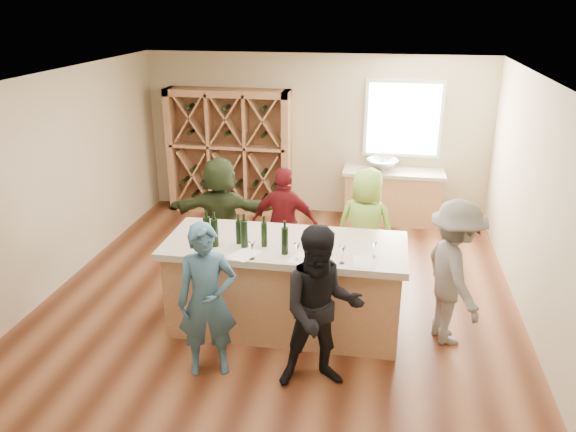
% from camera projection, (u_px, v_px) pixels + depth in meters
% --- Properties ---
extents(floor, '(6.00, 7.00, 0.10)m').
position_uv_depth(floor, '(278.00, 309.00, 7.15)').
color(floor, brown).
rests_on(floor, ground).
extents(ceiling, '(6.00, 7.00, 0.10)m').
position_uv_depth(ceiling, '(276.00, 77.00, 6.10)').
color(ceiling, white).
rests_on(ceiling, ground).
extents(wall_back, '(6.00, 0.10, 2.80)m').
position_uv_depth(wall_back, '(315.00, 135.00, 9.89)').
color(wall_back, '#C0AE8B').
rests_on(wall_back, ground).
extents(wall_front, '(6.00, 0.10, 2.80)m').
position_uv_depth(wall_front, '(164.00, 398.00, 3.37)').
color(wall_front, '#C0AE8B').
rests_on(wall_front, ground).
extents(wall_left, '(0.10, 7.00, 2.80)m').
position_uv_depth(wall_left, '(41.00, 188.00, 7.12)').
color(wall_left, '#C0AE8B').
rests_on(wall_left, ground).
extents(wall_right, '(0.10, 7.00, 2.80)m').
position_uv_depth(wall_right, '(550.00, 218.00, 6.14)').
color(wall_right, '#C0AE8B').
rests_on(wall_right, ground).
extents(window_frame, '(1.30, 0.06, 1.30)m').
position_uv_depth(window_frame, '(403.00, 119.00, 9.45)').
color(window_frame, white).
rests_on(window_frame, wall_back).
extents(window_pane, '(1.18, 0.01, 1.18)m').
position_uv_depth(window_pane, '(403.00, 119.00, 9.41)').
color(window_pane, white).
rests_on(window_pane, wall_back).
extents(wine_rack, '(2.20, 0.45, 2.20)m').
position_uv_depth(wine_rack, '(229.00, 152.00, 9.98)').
color(wine_rack, '#AB7951').
rests_on(wine_rack, floor).
extents(back_counter_base, '(1.60, 0.58, 0.86)m').
position_uv_depth(back_counter_base, '(392.00, 198.00, 9.69)').
color(back_counter_base, '#AB7951').
rests_on(back_counter_base, floor).
extents(back_counter_top, '(1.70, 0.62, 0.06)m').
position_uv_depth(back_counter_top, '(394.00, 172.00, 9.52)').
color(back_counter_top, '#BDB39A').
rests_on(back_counter_top, back_counter_base).
extents(sink, '(0.54, 0.54, 0.19)m').
position_uv_depth(sink, '(382.00, 165.00, 9.51)').
color(sink, silver).
rests_on(sink, back_counter_top).
extents(faucet, '(0.02, 0.02, 0.30)m').
position_uv_depth(faucet, '(383.00, 159.00, 9.66)').
color(faucet, silver).
rests_on(faucet, back_counter_top).
extents(tasting_counter_base, '(2.60, 1.00, 1.00)m').
position_uv_depth(tasting_counter_base, '(285.00, 288.00, 6.52)').
color(tasting_counter_base, '#AB7951').
rests_on(tasting_counter_base, floor).
extents(tasting_counter_top, '(2.72, 1.12, 0.08)m').
position_uv_depth(tasting_counter_top, '(285.00, 246.00, 6.33)').
color(tasting_counter_top, '#BDB39A').
rests_on(tasting_counter_top, tasting_counter_base).
extents(wine_bottle_a, '(0.09, 0.09, 0.32)m').
position_uv_depth(wine_bottle_a, '(207.00, 231.00, 6.22)').
color(wine_bottle_a, black).
rests_on(wine_bottle_a, tasting_counter_top).
extents(wine_bottle_b, '(0.10, 0.10, 0.32)m').
position_uv_depth(wine_bottle_b, '(215.00, 233.00, 6.16)').
color(wine_bottle_b, black).
rests_on(wine_bottle_b, tasting_counter_top).
extents(wine_bottle_c, '(0.07, 0.07, 0.26)m').
position_uv_depth(wine_bottle_c, '(239.00, 232.00, 6.24)').
color(wine_bottle_c, black).
rests_on(wine_bottle_c, tasting_counter_top).
extents(wine_bottle_d, '(0.09, 0.09, 0.31)m').
position_uv_depth(wine_bottle_d, '(244.00, 234.00, 6.13)').
color(wine_bottle_d, black).
rests_on(wine_bottle_d, tasting_counter_top).
extents(wine_bottle_e, '(0.07, 0.07, 0.27)m').
position_uv_depth(wine_bottle_e, '(264.00, 235.00, 6.17)').
color(wine_bottle_e, black).
rests_on(wine_bottle_e, tasting_counter_top).
extents(wine_glass_a, '(0.09, 0.09, 0.20)m').
position_uv_depth(wine_glass_a, '(252.00, 250.00, 5.88)').
color(wine_glass_a, white).
rests_on(wine_glass_a, tasting_counter_top).
extents(wine_glass_b, '(0.08, 0.08, 0.19)m').
position_uv_depth(wine_glass_b, '(297.00, 251.00, 5.86)').
color(wine_glass_b, white).
rests_on(wine_glass_b, tasting_counter_top).
extents(wine_glass_c, '(0.09, 0.09, 0.20)m').
position_uv_depth(wine_glass_c, '(342.00, 254.00, 5.78)').
color(wine_glass_c, white).
rests_on(wine_glass_c, tasting_counter_top).
extents(wine_glass_e, '(0.08, 0.08, 0.16)m').
position_uv_depth(wine_glass_e, '(374.00, 250.00, 5.92)').
color(wine_glass_e, white).
rests_on(wine_glass_e, tasting_counter_top).
extents(tasting_menu_a, '(0.36, 0.40, 0.00)m').
position_uv_depth(tasting_menu_a, '(245.00, 254.00, 6.01)').
color(tasting_menu_a, white).
rests_on(tasting_menu_a, tasting_counter_top).
extents(tasting_menu_b, '(0.30, 0.35, 0.00)m').
position_uv_depth(tasting_menu_b, '(302.00, 259.00, 5.91)').
color(tasting_menu_b, white).
rests_on(tasting_menu_b, tasting_counter_top).
extents(tasting_menu_c, '(0.23, 0.30, 0.00)m').
position_uv_depth(tasting_menu_c, '(364.00, 262.00, 5.85)').
color(tasting_menu_c, white).
rests_on(tasting_menu_c, tasting_counter_top).
extents(person_near_left, '(0.70, 0.60, 1.64)m').
position_uv_depth(person_near_left, '(207.00, 301.00, 5.61)').
color(person_near_left, '#335972').
rests_on(person_near_left, floor).
extents(person_near_right, '(0.91, 0.65, 1.70)m').
position_uv_depth(person_near_right, '(321.00, 309.00, 5.40)').
color(person_near_right, black).
rests_on(person_near_right, floor).
extents(person_server, '(0.81, 1.18, 1.67)m').
position_uv_depth(person_server, '(454.00, 273.00, 6.14)').
color(person_server, slate).
rests_on(person_server, floor).
extents(person_far_mid, '(0.96, 0.53, 1.58)m').
position_uv_depth(person_far_mid, '(285.00, 224.00, 7.58)').
color(person_far_mid, '#590F14').
rests_on(person_far_mid, floor).
extents(person_far_right, '(0.90, 0.70, 1.63)m').
position_uv_depth(person_far_right, '(365.00, 228.00, 7.41)').
color(person_far_right, '#8CC64C').
rests_on(person_far_right, floor).
extents(person_far_left, '(1.59, 0.71, 1.66)m').
position_uv_depth(person_far_left, '(221.00, 215.00, 7.81)').
color(person_far_left, '#263319').
rests_on(person_far_left, floor).
extents(wine_bottle_f, '(0.07, 0.07, 0.30)m').
position_uv_depth(wine_bottle_f, '(285.00, 241.00, 5.98)').
color(wine_bottle_f, black).
rests_on(wine_bottle_f, tasting_counter_top).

